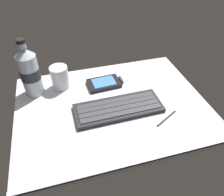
{
  "coord_description": "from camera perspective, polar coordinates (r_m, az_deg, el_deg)",
  "views": [
    {
      "loc": [
        -14.54,
        -52.02,
        50.17
      ],
      "look_at": [
        0.0,
        0.0,
        3.0
      ],
      "focal_mm": 34.6,
      "sensor_mm": 36.0,
      "label": 1
    }
  ],
  "objects": [
    {
      "name": "ground_plane",
      "position": [
        0.74,
        0.05,
        -2.43
      ],
      "size": [
        64.0,
        48.0,
        2.8
      ],
      "color": "silver"
    },
    {
      "name": "handheld_device",
      "position": [
        0.82,
        -1.73,
        3.99
      ],
      "size": [
        13.11,
        8.29,
        1.5
      ],
      "color": "black",
      "rests_on": "ground_plane"
    },
    {
      "name": "keyboard",
      "position": [
        0.71,
        1.73,
        -2.64
      ],
      "size": [
        29.15,
        11.39,
        1.7
      ],
      "color": "#232328",
      "rests_on": "ground_plane"
    },
    {
      "name": "juice_cup",
      "position": [
        0.81,
        -13.57,
        5.13
      ],
      "size": [
        6.4,
        6.4,
        8.5
      ],
      "color": "silver",
      "rests_on": "ground_plane"
    },
    {
      "name": "water_bottle",
      "position": [
        0.78,
        -20.94,
        6.51
      ],
      "size": [
        6.73,
        6.73,
        20.8
      ],
      "color": "silver",
      "rests_on": "ground_plane"
    },
    {
      "name": "stylus_pen",
      "position": [
        0.71,
        14.26,
        -5.1
      ],
      "size": [
        8.7,
        5.1,
        0.7
      ],
      "primitive_type": "cylinder",
      "rotation": [
        0.0,
        1.57,
        0.49
      ],
      "color": "#26262B",
      "rests_on": "ground_plane"
    }
  ]
}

